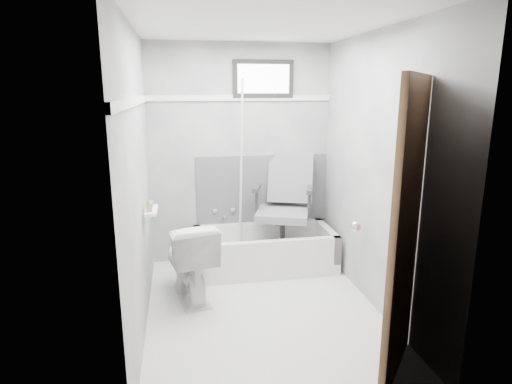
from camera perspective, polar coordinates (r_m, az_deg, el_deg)
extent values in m
plane|color=white|center=(3.93, 0.96, -15.56)|extent=(2.60, 2.60, 0.00)
plane|color=silver|center=(3.47, 1.12, 21.68)|extent=(2.60, 2.60, 0.00)
cube|color=slate|center=(4.77, -2.07, 4.95)|extent=(2.00, 0.02, 2.40)
cube|color=slate|center=(2.29, 7.50, -4.58)|extent=(2.00, 0.02, 2.40)
cube|color=slate|center=(3.45, -15.47, 1.21)|extent=(0.02, 2.60, 2.40)
cube|color=slate|center=(3.83, 15.89, 2.34)|extent=(0.02, 2.60, 2.40)
imported|color=white|center=(4.05, -8.86, -8.91)|extent=(0.56, 0.83, 0.74)
cube|color=#4C4C4F|center=(4.87, 0.90, 0.36)|extent=(1.50, 0.02, 0.78)
cube|color=white|center=(4.70, -2.11, 12.42)|extent=(2.00, 0.02, 0.06)
cube|color=white|center=(3.38, -15.91, 11.54)|extent=(0.02, 2.60, 0.06)
cylinder|color=silver|center=(4.55, -2.01, 2.64)|extent=(0.02, 0.32, 1.93)
cube|color=white|center=(3.77, -13.80, -2.39)|extent=(0.10, 0.32, 0.02)
imported|color=#A18A50|center=(3.67, -14.08, -1.75)|extent=(0.05, 0.05, 0.10)
imported|color=teal|center=(3.81, -13.96, -1.29)|extent=(0.09, 0.09, 0.09)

